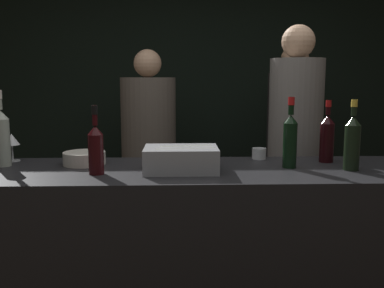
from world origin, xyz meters
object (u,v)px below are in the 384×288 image
object	(u,v)px
red_wine_bottle_black_foil	(96,147)
red_wine_bottle_burgundy	(290,138)
wine_glass	(12,141)
white_wine_bottle	(1,136)
ice_bin_with_bottles	(182,158)
bowl_white	(84,158)
champagne_bottle	(352,141)
red_wine_bottle_tall	(327,137)
person_in_hoodie	(149,151)
person_grey_polo	(292,148)
candle_votive	(259,153)
person_blond_tee	(294,151)

from	to	relation	value
red_wine_bottle_black_foil	red_wine_bottle_burgundy	distance (m)	0.95
wine_glass	white_wine_bottle	world-z (taller)	white_wine_bottle
ice_bin_with_bottles	bowl_white	distance (m)	0.54
champagne_bottle	red_wine_bottle_tall	size ratio (longest dim) A/B	1.04
bowl_white	red_wine_bottle_burgundy	world-z (taller)	red_wine_bottle_burgundy
red_wine_bottle_burgundy	person_in_hoodie	world-z (taller)	person_in_hoodie
bowl_white	champagne_bottle	xyz separation A→B (m)	(1.33, -0.18, 0.11)
red_wine_bottle_black_foil	red_wine_bottle_tall	world-z (taller)	red_wine_bottle_tall
red_wine_bottle_burgundy	bowl_white	bearing A→B (deg)	173.90
ice_bin_with_bottles	white_wine_bottle	world-z (taller)	white_wine_bottle
ice_bin_with_bottles	red_wine_bottle_black_foil	distance (m)	0.41
bowl_white	person_in_hoodie	distance (m)	1.12
person_in_hoodie	person_grey_polo	distance (m)	1.12
wine_glass	ice_bin_with_bottles	bearing A→B (deg)	-17.23
bowl_white	champagne_bottle	bearing A→B (deg)	-7.72
red_wine_bottle_tall	candle_votive	bearing A→B (deg)	163.63
white_wine_bottle	person_grey_polo	xyz separation A→B (m)	(1.78, 1.09, -0.25)
red_wine_bottle_black_foil	person_in_hoodie	bearing A→B (deg)	83.29
bowl_white	person_blond_tee	size ratio (longest dim) A/B	0.12
bowl_white	person_blond_tee	distance (m)	1.36
candle_votive	champagne_bottle	bearing A→B (deg)	-37.85
candle_votive	red_wine_bottle_tall	size ratio (longest dim) A/B	0.24
white_wine_bottle	person_blond_tee	xyz separation A→B (m)	(1.66, 0.56, -0.18)
bowl_white	white_wine_bottle	distance (m)	0.43
red_wine_bottle_black_foil	person_blond_tee	size ratio (longest dim) A/B	0.17
red_wine_bottle_tall	person_in_hoodie	xyz separation A→B (m)	(-1.02, 1.06, -0.25)
ice_bin_with_bottles	person_blond_tee	distance (m)	1.03
bowl_white	champagne_bottle	distance (m)	1.35
champagne_bottle	red_wine_bottle_burgundy	size ratio (longest dim) A/B	0.97
ice_bin_with_bottles	red_wine_bottle_black_foil	world-z (taller)	red_wine_bottle_black_foil
ice_bin_with_bottles	person_grey_polo	distance (m)	1.53
champagne_bottle	wine_glass	bearing A→B (deg)	170.65
person_grey_polo	white_wine_bottle	bearing A→B (deg)	-57.45
ice_bin_with_bottles	red_wine_bottle_tall	size ratio (longest dim) A/B	1.07
ice_bin_with_bottles	person_grey_polo	size ratio (longest dim) A/B	0.20
wine_glass	person_grey_polo	bearing A→B (deg)	28.29
candle_votive	champagne_bottle	world-z (taller)	champagne_bottle
person_blond_tee	bowl_white	bearing A→B (deg)	70.70
candle_votive	champagne_bottle	xyz separation A→B (m)	(0.39, -0.31, 0.11)
ice_bin_with_bottles	champagne_bottle	size ratio (longest dim) A/B	1.03
wine_glass	champagne_bottle	bearing A→B (deg)	-9.35
person_grey_polo	red_wine_bottle_black_foil	bearing A→B (deg)	-43.29
person_in_hoodie	ice_bin_with_bottles	bearing A→B (deg)	34.09
ice_bin_with_bottles	person_blond_tee	world-z (taller)	person_blond_tee
red_wine_bottle_black_foil	champagne_bottle	distance (m)	1.23
red_wine_bottle_tall	ice_bin_with_bottles	bearing A→B (deg)	-165.34
person_blond_tee	person_in_hoodie	bearing A→B (deg)	18.58
ice_bin_with_bottles	bowl_white	bearing A→B (deg)	160.64
person_blond_tee	person_grey_polo	world-z (taller)	person_blond_tee
red_wine_bottle_burgundy	person_grey_polo	distance (m)	1.25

